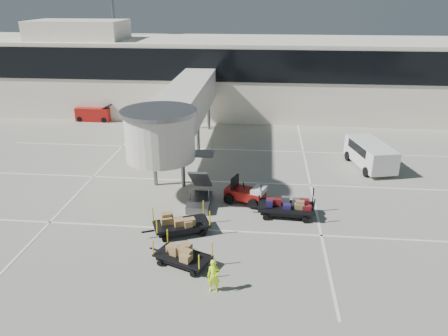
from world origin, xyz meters
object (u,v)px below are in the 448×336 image
Objects in this scene: belt_loader at (94,114)px; suitcase_cart at (286,207)px; box_cart_far at (180,224)px; ground_worker at (214,276)px; minivan at (370,152)px; baggage_tug at (246,194)px; box_cart_near at (182,255)px.

suitcase_cart is at bearing -43.99° from belt_loader.
box_cart_far is 5.64m from ground_worker.
belt_loader is (-26.40, 10.93, -0.47)m from minivan.
minivan is at bearing -21.29° from belt_loader.
minivan is at bearing 57.25° from ground_worker.
baggage_tug is at bearing 82.94° from ground_worker.
minivan is (12.78, 11.49, 0.62)m from box_cart_far.
baggage_tug is 1.72× the size of ground_worker.
ground_worker is 0.29× the size of minivan.
baggage_tug is 5.56m from box_cart_far.
suitcase_cart is 27.88m from belt_loader.
belt_loader is (-14.31, 25.48, 0.20)m from box_cart_near.
box_cart_far is (-6.03, -2.65, -0.03)m from suitcase_cart.
ground_worker is (-3.52, -7.69, 0.22)m from suitcase_cart.
baggage_tug is 9.40m from ground_worker.
minivan is (6.75, 8.85, 0.59)m from suitcase_cart.
belt_loader is at bearing 137.91° from suitcase_cart.
suitcase_cart is at bearing 69.46° from box_cart_near.
suitcase_cart is at bearing -13.52° from baggage_tug.
box_cart_near is 29.23m from belt_loader.
box_cart_near is at bearing -129.99° from suitcase_cart.
baggage_tug reaches higher than box_cart_near.
suitcase_cart is 1.09× the size of box_cart_far.
minivan is (10.27, 16.53, 0.37)m from ground_worker.
ground_worker is 31.85m from belt_loader.
minivan is 28.58m from belt_loader.
baggage_tug is 0.74× the size of box_cart_far.
box_cart_far is at bearing 125.31° from box_cart_near.
suitcase_cart is at bearing 64.50° from ground_worker.
suitcase_cart is 1.07× the size of belt_loader.
baggage_tug is at bearing -155.45° from minivan.
belt_loader reaches higher than suitcase_cart.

